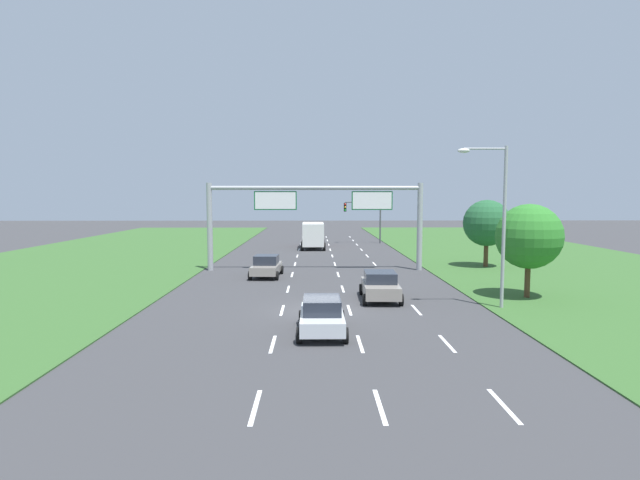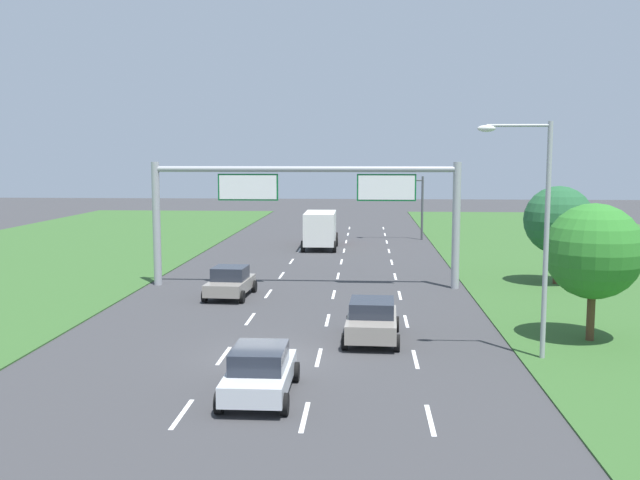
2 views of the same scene
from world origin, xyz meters
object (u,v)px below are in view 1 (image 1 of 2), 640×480
(car_near_red, at_px, (380,285))
(roadside_tree_near, at_px, (529,237))
(car_mid_lane, at_px, (322,315))
(sign_gantry, at_px, (317,209))
(traffic_light_mast, at_px, (365,213))
(box_truck, at_px, (313,234))
(car_lead_silver, at_px, (266,266))
(roadside_tree_mid, at_px, (487,223))
(street_lamp, at_px, (497,212))

(car_near_red, bearing_deg, roadside_tree_near, 4.05)
(car_near_red, relative_size, car_mid_lane, 1.02)
(roadside_tree_near, bearing_deg, sign_gantry, 137.12)
(traffic_light_mast, distance_m, roadside_tree_near, 35.41)
(car_near_red, distance_m, box_truck, 29.41)
(car_near_red, relative_size, car_lead_silver, 1.03)
(car_near_red, relative_size, box_truck, 0.58)
(box_truck, relative_size, roadside_tree_mid, 1.30)
(street_lamp, relative_size, roadside_tree_mid, 1.50)
(sign_gantry, bearing_deg, car_mid_lane, -89.69)
(car_near_red, bearing_deg, box_truck, 99.53)
(car_lead_silver, distance_m, roadside_tree_near, 18.05)
(roadside_tree_near, bearing_deg, car_mid_lane, -148.75)
(sign_gantry, distance_m, roadside_tree_near, 16.65)
(sign_gantry, bearing_deg, car_lead_silver, -138.99)
(car_mid_lane, distance_m, roadside_tree_near, 14.39)
(car_lead_silver, bearing_deg, box_truck, 83.68)
(car_near_red, height_order, traffic_light_mast, traffic_light_mast)
(car_lead_silver, distance_m, car_mid_lane, 15.84)
(box_truck, bearing_deg, roadside_tree_near, -67.01)
(car_mid_lane, bearing_deg, car_near_red, 64.00)
(sign_gantry, relative_size, roadside_tree_near, 3.14)
(sign_gantry, bearing_deg, box_truck, 91.07)
(traffic_light_mast, bearing_deg, box_truck, -137.41)
(car_lead_silver, xyz_separation_m, roadside_tree_near, (15.91, -8.04, 2.81))
(car_near_red, height_order, box_truck, box_truck)
(car_lead_silver, xyz_separation_m, street_lamp, (13.03, -10.72, 4.28))
(roadside_tree_near, bearing_deg, traffic_light_mast, 99.51)
(car_mid_lane, height_order, box_truck, box_truck)
(car_mid_lane, xyz_separation_m, street_lamp, (9.19, 4.64, 4.28))
(box_truck, distance_m, sign_gantry, 17.83)
(traffic_light_mast, bearing_deg, roadside_tree_near, -80.49)
(car_lead_silver, bearing_deg, car_mid_lane, -72.94)
(roadside_tree_mid, bearing_deg, car_mid_lane, -124.94)
(sign_gantry, height_order, traffic_light_mast, sign_gantry)
(car_lead_silver, xyz_separation_m, roadside_tree_mid, (17.93, 4.80, 2.91))
(street_lamp, xyz_separation_m, roadside_tree_mid, (4.90, 15.53, -1.37))
(box_truck, height_order, street_lamp, street_lamp)
(car_near_red, distance_m, roadside_tree_near, 9.05)
(car_mid_lane, relative_size, roadside_tree_near, 0.76)
(car_mid_lane, xyz_separation_m, traffic_light_mast, (6.21, 42.25, 3.07))
(traffic_light_mast, bearing_deg, street_lamp, -85.48)
(car_near_red, height_order, car_mid_lane, car_near_red)
(car_near_red, bearing_deg, car_lead_silver, 133.04)
(car_lead_silver, bearing_deg, roadside_tree_near, -23.81)
(street_lamp, bearing_deg, car_lead_silver, 140.55)
(street_lamp, distance_m, roadside_tree_mid, 16.34)
(traffic_light_mast, relative_size, roadside_tree_near, 1.02)
(street_lamp, xyz_separation_m, roadside_tree_near, (2.88, 2.68, -1.48))
(sign_gantry, xyz_separation_m, traffic_light_mast, (6.32, 23.63, -1.04))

